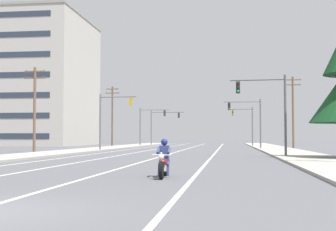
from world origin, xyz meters
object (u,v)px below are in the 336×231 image
at_px(utility_pole_right_far, 293,110).
at_px(traffic_signal_far_left, 161,122).
at_px(traffic_signal_mid_right, 250,116).
at_px(traffic_signal_mid_left, 148,121).
at_px(apartment_building_far_left_block, 10,82).
at_px(traffic_signal_far_right, 246,121).
at_px(motorcycle_with_rider, 164,162).
at_px(traffic_signal_near_left, 110,114).
at_px(utility_pole_left_near, 35,106).
at_px(utility_pole_left_far, 112,114).
at_px(traffic_signal_near_right, 269,103).

bearing_deg(utility_pole_right_far, traffic_signal_far_left, 135.10).
height_order(traffic_signal_mid_right, traffic_signal_mid_left, same).
bearing_deg(apartment_building_far_left_block, traffic_signal_far_right, -8.77).
xyz_separation_m(motorcycle_with_rider, utility_pole_right_far, (10.67, 44.72, 4.43)).
bearing_deg(utility_pole_right_far, apartment_building_far_left_block, 158.63).
xyz_separation_m(traffic_signal_near_left, traffic_signal_mid_left, (-0.09, 24.84, 0.04)).
bearing_deg(utility_pole_left_near, apartment_building_far_left_block, 119.07).
relative_size(traffic_signal_far_right, utility_pole_left_near, 0.75).
distance_m(traffic_signal_near_left, traffic_signal_mid_right, 17.77).
height_order(traffic_signal_mid_left, utility_pole_left_near, utility_pole_left_near).
height_order(motorcycle_with_rider, utility_pole_left_far, utility_pole_left_far).
bearing_deg(traffic_signal_near_left, utility_pole_left_far, 103.73).
distance_m(utility_pole_left_near, apartment_building_far_left_block, 43.60).
distance_m(traffic_signal_mid_left, traffic_signal_far_left, 7.93).
height_order(traffic_signal_near_left, traffic_signal_mid_right, same).
bearing_deg(apartment_building_far_left_block, traffic_signal_near_right, -46.55).
bearing_deg(traffic_signal_near_right, traffic_signal_mid_left, 112.42).
height_order(utility_pole_left_far, apartment_building_far_left_block, apartment_building_far_left_block).
height_order(traffic_signal_far_left, utility_pole_left_far, utility_pole_left_far).
relative_size(utility_pole_right_far, utility_pole_left_far, 0.97).
relative_size(motorcycle_with_rider, traffic_signal_mid_left, 0.35).
xyz_separation_m(traffic_signal_far_right, utility_pole_left_near, (-21.35, -31.09, 0.48)).
distance_m(utility_pole_left_near, utility_pole_left_far, 30.51).
distance_m(traffic_signal_far_right, utility_pole_left_far, 21.37).
xyz_separation_m(traffic_signal_far_left, apartment_building_far_left_block, (-27.59, -1.47, 7.41)).
height_order(traffic_signal_near_left, utility_pole_right_far, utility_pole_right_far).
distance_m(motorcycle_with_rider, traffic_signal_near_right, 19.53).
height_order(traffic_signal_mid_right, utility_pole_left_near, utility_pole_left_near).
bearing_deg(motorcycle_with_rider, traffic_signal_near_left, 107.85).
relative_size(traffic_signal_mid_left, apartment_building_far_left_block, 0.22).
relative_size(traffic_signal_mid_left, traffic_signal_far_right, 1.00).
xyz_separation_m(motorcycle_with_rider, utility_pole_left_far, (-16.27, 56.35, 4.61)).
distance_m(traffic_signal_near_right, traffic_signal_far_left, 48.88).
xyz_separation_m(traffic_signal_near_right, traffic_signal_far_left, (-15.07, 46.50, 0.11)).
height_order(traffic_signal_near_left, traffic_signal_mid_left, same).
bearing_deg(traffic_signal_far_left, traffic_signal_near_right, -72.04).
height_order(traffic_signal_far_right, traffic_signal_far_left, same).
bearing_deg(traffic_signal_mid_left, utility_pole_right_far, -30.23).
distance_m(motorcycle_with_rider, traffic_signal_far_left, 65.72).
bearing_deg(traffic_signal_mid_left, utility_pole_left_far, -173.33).
height_order(traffic_signal_far_right, utility_pole_left_far, utility_pole_left_far).
relative_size(traffic_signal_mid_right, utility_pole_left_far, 0.64).
distance_m(utility_pole_left_near, utility_pole_right_far, 32.91).
bearing_deg(apartment_building_far_left_block, utility_pole_left_near, -60.93).
relative_size(traffic_signal_near_right, utility_pole_left_far, 0.64).
height_order(traffic_signal_mid_right, traffic_signal_far_right, same).
distance_m(traffic_signal_far_left, utility_pole_left_near, 39.64).
bearing_deg(utility_pole_right_far, utility_pole_left_far, 156.64).
bearing_deg(traffic_signal_far_right, traffic_signal_mid_right, -90.25).
bearing_deg(traffic_signal_mid_left, motorcycle_with_rider, -79.60).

